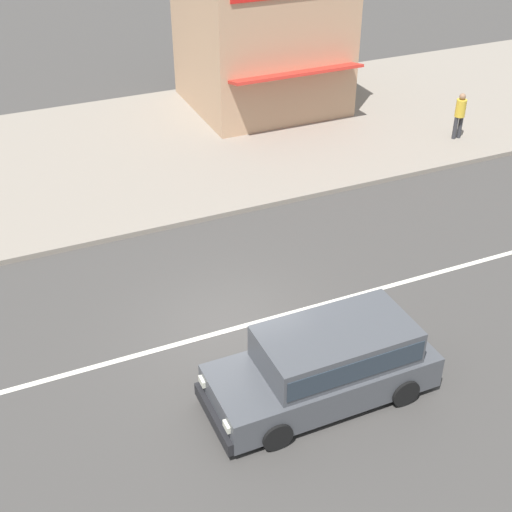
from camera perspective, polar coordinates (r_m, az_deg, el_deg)
The scene contains 6 objects.
ground_plane at distance 16.09m, azimuth -1.72°, elevation -5.82°, with size 160.00×160.00×0.00m, color #423F3D.
lane_centre_stripe at distance 16.09m, azimuth -1.72°, elevation -5.81°, with size 50.40×0.14×0.01m, color silver.
kerb_strip at distance 24.04m, azimuth -10.59°, elevation 7.92°, with size 68.00×10.00×0.15m, color gray.
minivan_dark_grey_1 at distance 14.05m, azimuth 5.76°, elevation -8.36°, with size 4.57×1.94×1.56m.
pedestrian_mid_kerb at distance 25.32m, azimuth 16.01°, elevation 10.97°, with size 0.34×0.34×1.59m.
shopfront_mid_block at distance 26.90m, azimuth 0.48°, elevation 17.33°, with size 5.29×5.89×5.21m.
Camera 1 is at (-4.57, -11.63, 10.14)m, focal length 50.00 mm.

